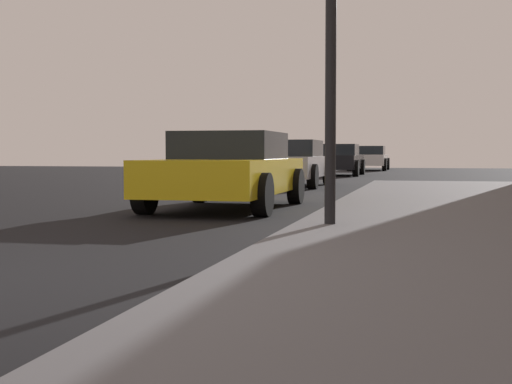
% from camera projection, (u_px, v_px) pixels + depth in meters
% --- Properties ---
extents(car_yellow, '(2.04, 4.22, 1.27)m').
position_uv_depth(car_yellow, '(228.00, 170.00, 11.93)').
color(car_yellow, yellow).
rests_on(car_yellow, ground_plane).
extents(car_silver, '(1.99, 4.38, 1.27)m').
position_uv_depth(car_silver, '(289.00, 163.00, 19.79)').
color(car_silver, '#B7B7BF').
rests_on(car_silver, ground_plane).
extents(car_black, '(2.00, 4.18, 1.27)m').
position_uv_depth(car_black, '(337.00, 159.00, 29.24)').
color(car_black, black).
rests_on(car_black, ground_plane).
extents(car_white, '(1.98, 4.34, 1.27)m').
position_uv_depth(car_white, '(369.00, 158.00, 37.77)').
color(car_white, white).
rests_on(car_white, ground_plane).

